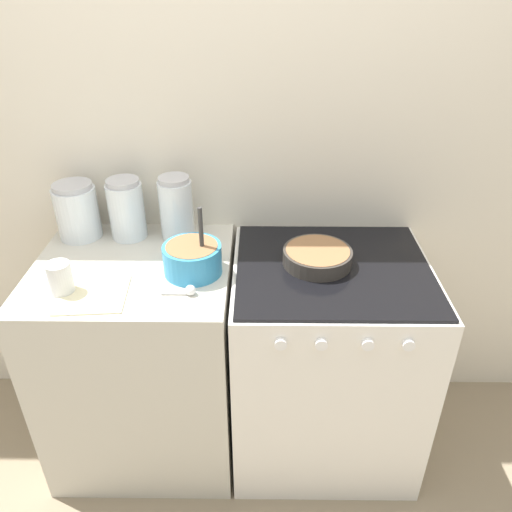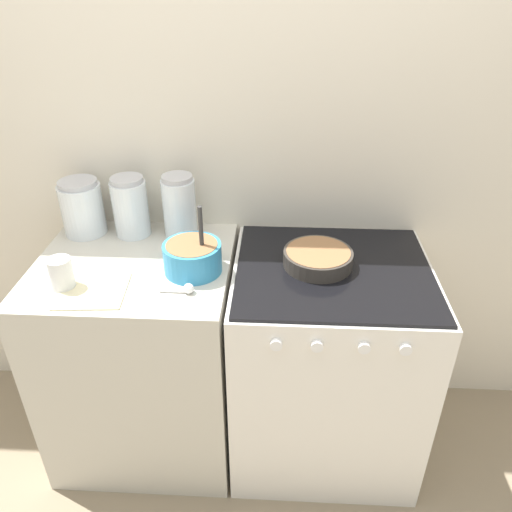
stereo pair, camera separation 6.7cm
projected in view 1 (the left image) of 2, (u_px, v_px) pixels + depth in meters
ground_plane at (231, 499)px, 2.02m from camera, size 12.00×12.00×0.00m
wall_back at (232, 158)px, 2.00m from camera, size 4.51×0.05×2.40m
countertop_cabinet at (145, 358)px, 2.08m from camera, size 0.73×0.66×0.91m
stove at (325, 359)px, 2.07m from camera, size 0.74×0.68×0.91m
mixing_bowl at (192, 257)px, 1.77m from camera, size 0.21×0.21×0.26m
baking_pan at (317, 256)px, 1.84m from camera, size 0.26×0.26×0.06m
storage_jar_left at (78, 214)px, 1.99m from camera, size 0.17×0.17×0.23m
storage_jar_middle at (127, 213)px, 1.98m from camera, size 0.14×0.14×0.25m
storage_jar_right at (177, 212)px, 1.98m from camera, size 0.13×0.13×0.26m
tin_can at (60, 278)px, 1.67m from camera, size 0.08×0.08×0.11m
recipe_page at (93, 295)px, 1.68m from camera, size 0.24×0.24×0.01m
measuring_spoon at (187, 291)px, 1.68m from camera, size 0.12×0.04×0.04m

